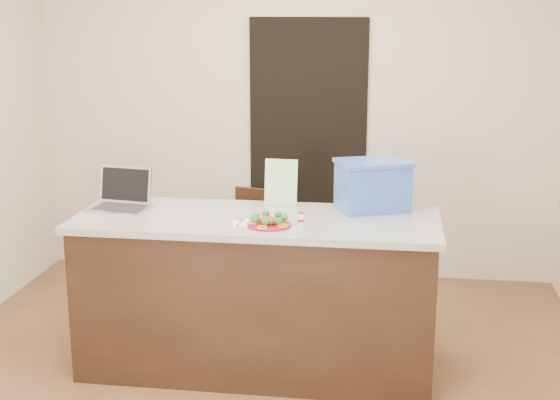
# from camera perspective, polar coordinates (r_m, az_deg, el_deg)

# --- Properties ---
(ground) EXTENTS (4.00, 4.00, 0.00)m
(ground) POSITION_cam_1_polar(r_m,az_deg,el_deg) (4.50, -2.23, -13.47)
(ground) COLOR brown
(ground) RESTS_ON ground
(room_shell) EXTENTS (4.00, 4.00, 4.00)m
(room_shell) POSITION_cam_1_polar(r_m,az_deg,el_deg) (4.02, -2.44, 7.47)
(room_shell) COLOR white
(room_shell) RESTS_ON ground
(doorway) EXTENTS (0.90, 0.02, 2.00)m
(doorway) POSITION_cam_1_polar(r_m,az_deg,el_deg) (6.04, 2.05, 3.71)
(doorway) COLOR black
(doorway) RESTS_ON ground
(island) EXTENTS (2.06, 0.76, 0.92)m
(island) POSITION_cam_1_polar(r_m,az_deg,el_deg) (4.54, -1.70, -6.84)
(island) COLOR black
(island) RESTS_ON ground
(plate) EXTENTS (0.24, 0.24, 0.02)m
(plate) POSITION_cam_1_polar(r_m,az_deg,el_deg) (4.22, -0.80, -1.79)
(plate) COLOR maroon
(plate) RESTS_ON island
(meatballs) EXTENTS (0.10, 0.10, 0.04)m
(meatballs) POSITION_cam_1_polar(r_m,az_deg,el_deg) (4.21, -0.85, -1.49)
(meatballs) COLOR brown
(meatballs) RESTS_ON plate
(broccoli) EXTENTS (0.20, 0.20, 0.04)m
(broccoli) POSITION_cam_1_polar(r_m,az_deg,el_deg) (4.21, -0.80, -1.29)
(broccoli) COLOR #1A5216
(broccoli) RESTS_ON plate
(pepper_rings) EXTENTS (0.23, 0.24, 0.01)m
(pepper_rings) POSITION_cam_1_polar(r_m,az_deg,el_deg) (4.21, -0.80, -1.68)
(pepper_rings) COLOR yellow
(pepper_rings) RESTS_ON plate
(napkin) EXTENTS (0.16, 0.16, 0.01)m
(napkin) POSITION_cam_1_polar(r_m,az_deg,el_deg) (4.28, -2.61, -1.67)
(napkin) COLOR white
(napkin) RESTS_ON island
(fork) EXTENTS (0.04, 0.16, 0.00)m
(fork) POSITION_cam_1_polar(r_m,az_deg,el_deg) (4.29, -2.84, -1.55)
(fork) COLOR silver
(fork) RESTS_ON napkin
(knife) EXTENTS (0.03, 0.18, 0.01)m
(knife) POSITION_cam_1_polar(r_m,az_deg,el_deg) (4.25, -2.25, -1.66)
(knife) COLOR white
(knife) RESTS_ON napkin
(yogurt_bottle) EXTENTS (0.03, 0.03, 0.07)m
(yogurt_bottle) POSITION_cam_1_polar(r_m,az_deg,el_deg) (4.25, 1.56, -1.42)
(yogurt_bottle) COLOR white
(yogurt_bottle) RESTS_ON island
(laptop) EXTENTS (0.36, 0.31, 0.24)m
(laptop) POSITION_cam_1_polar(r_m,az_deg,el_deg) (4.68, -11.45, 0.22)
(laptop) COLOR #B4B4B9
(laptop) RESTS_ON island
(leaflet) EXTENTS (0.20, 0.05, 0.28)m
(leaflet) POSITION_cam_1_polar(r_m,az_deg,el_deg) (4.62, 0.07, 1.28)
(leaflet) COLOR white
(leaflet) RESTS_ON island
(blue_box) EXTENTS (0.48, 0.42, 0.29)m
(blue_box) POSITION_cam_1_polar(r_m,az_deg,el_deg) (4.55, 6.79, 1.10)
(blue_box) COLOR #3158B3
(blue_box) RESTS_ON island
(chair) EXTENTS (0.47, 0.47, 0.85)m
(chair) POSITION_cam_1_polar(r_m,az_deg,el_deg) (5.40, -1.61, -3.19)
(chair) COLOR #331A0F
(chair) RESTS_ON ground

